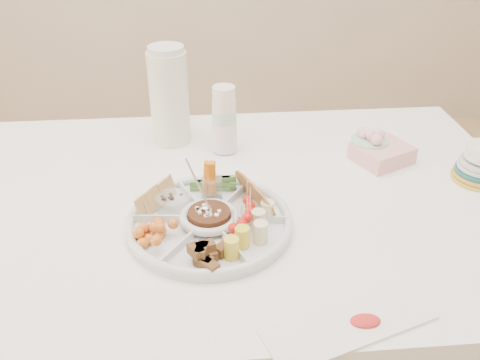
{
  "coord_description": "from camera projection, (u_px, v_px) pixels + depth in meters",
  "views": [
    {
      "loc": [
        -0.09,
        -1.08,
        1.47
      ],
      "look_at": [
        0.01,
        -0.03,
        0.82
      ],
      "focal_mm": 38.0,
      "sensor_mm": 36.0,
      "label": 1
    }
  ],
  "objects": [
    {
      "name": "thermos",
      "position": [
        169.0,
        95.0,
        1.49
      ],
      "size": [
        0.14,
        0.14,
        0.3
      ],
      "primitive_type": "cylinder",
      "rotation": [
        0.0,
        0.0,
        -0.19
      ],
      "color": "silver",
      "rests_on": "dining_table"
    },
    {
      "name": "granola_chunks",
      "position": [
        205.0,
        251.0,
        1.06
      ],
      "size": [
        0.11,
        0.11,
        0.05
      ],
      "primitive_type": null,
      "rotation": [
        0.0,
        0.0,
        -0.1
      ],
      "color": "#3D2A16",
      "rests_on": "party_tray"
    },
    {
      "name": "dining_table",
      "position": [
        237.0,
        303.0,
        1.5
      ],
      "size": [
        1.52,
        1.02,
        0.76
      ],
      "primitive_type": "cube",
      "color": "white",
      "rests_on": "floor"
    },
    {
      "name": "flower_bowl",
      "position": [
        369.0,
        144.0,
        1.46
      ],
      "size": [
        0.13,
        0.13,
        0.08
      ],
      "primitive_type": "cylinder",
      "rotation": [
        0.0,
        0.0,
        0.29
      ],
      "color": "#8ACAA5",
      "rests_on": "dining_table"
    },
    {
      "name": "napkin_stack",
      "position": [
        382.0,
        153.0,
        1.45
      ],
      "size": [
        0.19,
        0.18,
        0.05
      ],
      "primitive_type": "cube",
      "rotation": [
        0.0,
        0.0,
        0.44
      ],
      "color": "#ECA3A5",
      "rests_on": "dining_table"
    },
    {
      "name": "banana_tomato",
      "position": [
        259.0,
        224.0,
        1.1
      ],
      "size": [
        0.12,
        0.12,
        0.09
      ],
      "primitive_type": null,
      "rotation": [
        0.0,
        0.0,
        -0.1
      ],
      "color": "#DCC673",
      "rests_on": "party_tray"
    },
    {
      "name": "carrot_cucumber",
      "position": [
        212.0,
        175.0,
        1.27
      ],
      "size": [
        0.11,
        0.11,
        0.09
      ],
      "primitive_type": null,
      "rotation": [
        0.0,
        0.0,
        -0.1
      ],
      "color": "orange",
      "rests_on": "party_tray"
    },
    {
      "name": "bean_dip",
      "position": [
        209.0,
        217.0,
        1.17
      ],
      "size": [
        0.11,
        0.11,
        0.04
      ],
      "primitive_type": "cylinder",
      "rotation": [
        0.0,
        0.0,
        -0.1
      ],
      "color": "#3F2715",
      "rests_on": "party_tray"
    },
    {
      "name": "pita_raisins",
      "position": [
        164.0,
        196.0,
        1.22
      ],
      "size": [
        0.12,
        0.12,
        0.06
      ],
      "primitive_type": null,
      "rotation": [
        0.0,
        0.0,
        -0.1
      ],
      "color": "tan",
      "rests_on": "party_tray"
    },
    {
      "name": "tortillas",
      "position": [
        258.0,
        197.0,
        1.22
      ],
      "size": [
        0.12,
        0.12,
        0.06
      ],
      "primitive_type": null,
      "rotation": [
        0.0,
        0.0,
        -0.1
      ],
      "color": "#A66D2E",
      "rests_on": "party_tray"
    },
    {
      "name": "cup_stack",
      "position": [
        224.0,
        120.0,
        1.46
      ],
      "size": [
        0.08,
        0.08,
        0.2
      ],
      "primitive_type": "cylinder",
      "rotation": [
        0.0,
        0.0,
        -0.16
      ],
      "color": "silver",
      "rests_on": "dining_table"
    },
    {
      "name": "party_tray",
      "position": [
        209.0,
        219.0,
        1.18
      ],
      "size": [
        0.42,
        0.42,
        0.04
      ],
      "primitive_type": "cylinder",
      "rotation": [
        0.0,
        0.0,
        -0.1
      ],
      "color": "silver",
      "rests_on": "dining_table"
    },
    {
      "name": "cherries",
      "position": [
        156.0,
        231.0,
        1.12
      ],
      "size": [
        0.12,
        0.12,
        0.04
      ],
      "primitive_type": null,
      "rotation": [
        0.0,
        0.0,
        -0.1
      ],
      "color": "orange",
      "rests_on": "party_tray"
    },
    {
      "name": "placemat",
      "position": [
        349.0,
        324.0,
        0.93
      ],
      "size": [
        0.34,
        0.21,
        0.01
      ],
      "primitive_type": "cube",
      "rotation": [
        0.0,
        0.0,
        0.33
      ],
      "color": "white",
      "rests_on": "dining_table"
    }
  ]
}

